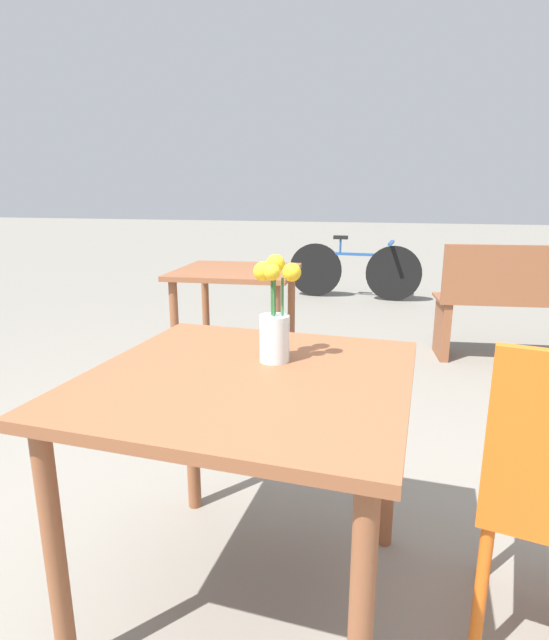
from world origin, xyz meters
The scene contains 5 objects.
ground_plane centered at (0.00, 0.00, 0.00)m, with size 40.00×40.00×0.00m, color gray.
table_front centered at (0.00, 0.00, 0.62)m, with size 0.89×0.89×0.72m.
flower_vase centered at (0.04, 0.12, 0.84)m, with size 0.13×0.12×0.30m.
table_back centered at (-0.62, 1.74, 0.60)m, with size 0.78×0.77×0.73m.
bicycle centered at (-0.14, 4.53, 0.33)m, with size 1.52×0.44×0.72m.
Camera 1 is at (0.38, -1.20, 1.19)m, focal length 28.00 mm.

